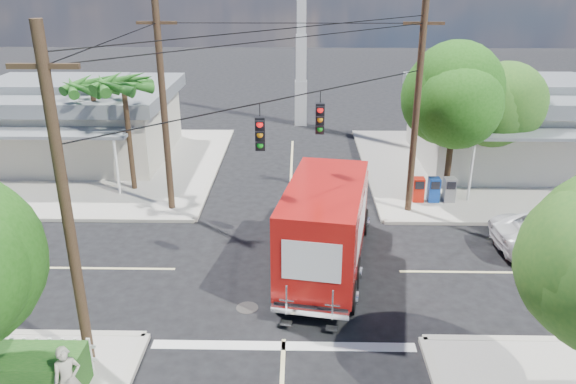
{
  "coord_description": "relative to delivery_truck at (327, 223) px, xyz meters",
  "views": [
    {
      "loc": [
        0.4,
        -17.46,
        9.99
      ],
      "look_at": [
        0.0,
        2.0,
        2.2
      ],
      "focal_mm": 35.0,
      "sensor_mm": 36.0,
      "label": 1
    }
  ],
  "objects": [
    {
      "name": "palm_nw_back",
      "position": [
        -10.89,
        8.73,
        2.94
      ],
      "size": [
        3.01,
        3.08,
        5.19
      ],
      "color": "#422D1C",
      "rests_on": "sidewalk_nw"
    },
    {
      "name": "utility_poles",
      "position": [
        -2.97,
        1.34,
        2.95
      ],
      "size": [
        12.0,
        10.68,
        9.0
      ],
      "color": "#473321",
      "rests_on": "ground"
    },
    {
      "name": "pedestrian",
      "position": [
        -6.39,
        -7.24,
        -0.72
      ],
      "size": [
        0.76,
        0.68,
        1.74
      ],
      "primitive_type": "imported",
      "rotation": [
        0.0,
        0.0,
        0.51
      ],
      "color": "#BBB49E",
      "rests_on": "sidewalk_sw"
    },
    {
      "name": "road_markings",
      "position": [
        -1.39,
        -1.74,
        -1.72
      ],
      "size": [
        32.0,
        32.0,
        0.01
      ],
      "color": "beige",
      "rests_on": "ground"
    },
    {
      "name": "building_nw",
      "position": [
        -13.39,
        12.2,
        0.49
      ],
      "size": [
        10.8,
        10.2,
        4.3
      ],
      "color": "beige",
      "rests_on": "sidewalk_nw"
    },
    {
      "name": "radio_tower",
      "position": [
        -0.89,
        19.73,
        3.91
      ],
      "size": [
        0.8,
        0.8,
        17.0
      ],
      "color": "silver",
      "rests_on": "ground"
    },
    {
      "name": "tree_ne_back",
      "position": [
        8.42,
        8.69,
        2.46
      ],
      "size": [
        3.77,
        3.66,
        5.82
      ],
      "color": "#422D1C",
      "rests_on": "sidewalk_ne"
    },
    {
      "name": "tree_ne_front",
      "position": [
        5.82,
        6.49,
        3.04
      ],
      "size": [
        4.21,
        4.14,
        6.66
      ],
      "color": "#422D1C",
      "rests_on": "sidewalk_ne"
    },
    {
      "name": "parked_car",
      "position": [
        9.11,
        1.23,
        -0.95
      ],
      "size": [
        5.66,
        2.77,
        1.55
      ],
      "primitive_type": "imported",
      "rotation": [
        0.0,
        0.0,
        1.61
      ],
      "color": "silver",
      "rests_on": "ground"
    },
    {
      "name": "ground",
      "position": [
        -1.39,
        -0.27,
        -1.73
      ],
      "size": [
        120.0,
        120.0,
        0.0
      ],
      "primitive_type": "plane",
      "color": "black",
      "rests_on": "ground"
    },
    {
      "name": "palm_nw_front",
      "position": [
        -8.89,
        7.23,
        3.31
      ],
      "size": [
        3.01,
        3.08,
        5.59
      ],
      "color": "#422D1C",
      "rests_on": "sidewalk_nw"
    },
    {
      "name": "sidewalk_ne",
      "position": [
        9.49,
        10.61,
        -1.66
      ],
      "size": [
        14.12,
        14.12,
        0.14
      ],
      "color": "#ABA69B",
      "rests_on": "ground"
    },
    {
      "name": "vending_boxes",
      "position": [
        5.11,
        5.93,
        -1.04
      ],
      "size": [
        1.9,
        0.5,
        1.1
      ],
      "color": "red",
      "rests_on": "sidewalk_ne"
    },
    {
      "name": "sidewalk_nw",
      "position": [
        -12.27,
        10.61,
        -1.66
      ],
      "size": [
        14.12,
        14.12,
        0.14
      ],
      "color": "#ABA69B",
      "rests_on": "ground"
    },
    {
      "name": "building_ne",
      "position": [
        11.11,
        11.7,
        0.59
      ],
      "size": [
        11.8,
        10.2,
        4.5
      ],
      "color": "beige",
      "rests_on": "sidewalk_ne"
    },
    {
      "name": "delivery_truck",
      "position": [
        0.0,
        0.0,
        0.0
      ],
      "size": [
        3.66,
        8.13,
        3.4
      ],
      "color": "black",
      "rests_on": "ground"
    }
  ]
}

